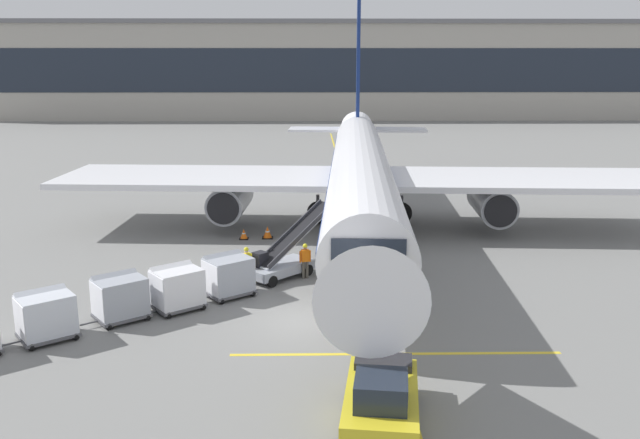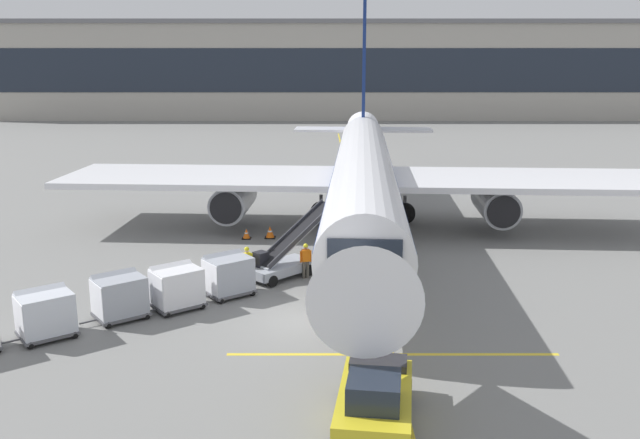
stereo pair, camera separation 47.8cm
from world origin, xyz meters
name	(u,v)px [view 2 (the right image)]	position (x,y,z in m)	size (l,w,h in m)	color
ground_plane	(300,319)	(0.00, 0.00, 0.00)	(600.00, 600.00, 0.00)	slate
parked_airplane	(363,171)	(3.47, 15.42, 3.58)	(37.60, 47.07, 15.67)	white
belt_loader	(283,258)	(-0.98, 5.56, 0.91)	(4.51, 4.53, 3.36)	#A3A8B2
baggage_cart_lead	(227,274)	(-3.34, 2.86, 1.00)	(2.66, 2.48, 1.91)	#515156
baggage_cart_second	(176,286)	(-5.31, 1.22, 1.00)	(2.66, 2.48, 1.91)	#515156
baggage_cart_third	(119,296)	(-7.40, 0.08, 1.00)	(2.66, 2.48, 1.91)	#515156
baggage_cart_fourth	(44,313)	(-9.66, -1.85, 1.00)	(2.66, 2.48, 1.91)	#515156
pushback_tug	(374,399)	(2.38, -8.12, 0.83)	(2.68, 4.64, 1.83)	gold
ground_crew_by_loader	(248,274)	(-2.43, 2.92, 1.00)	(0.33, 0.56, 1.74)	#514C42
ground_crew_by_carts	(247,262)	(-2.68, 4.72, 1.00)	(0.52, 0.39, 1.74)	#333847
ground_crew_marshaller	(216,277)	(-3.81, 2.52, 1.00)	(0.55, 0.34, 1.74)	#333847
ground_crew_wingwalker	(305,258)	(0.10, 5.29, 1.00)	(0.55, 0.34, 1.74)	#514C42
safety_cone_engine_keepout	(246,234)	(-3.57, 12.61, 0.29)	(0.53, 0.53, 0.61)	black
safety_cone_wingtip	(269,232)	(-2.18, 12.80, 0.35)	(0.64, 0.64, 0.72)	black
apron_guidance_line_lead_in	(361,231)	(3.37, 14.49, 0.00)	(0.20, 110.00, 0.01)	yellow
apron_guidance_line_stop_bar	(392,354)	(3.42, -3.36, 0.00)	(12.00, 0.20, 0.01)	yellow
terminal_building	(330,70)	(2.62, 96.50, 8.28)	(125.77, 15.64, 16.67)	#A8A399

